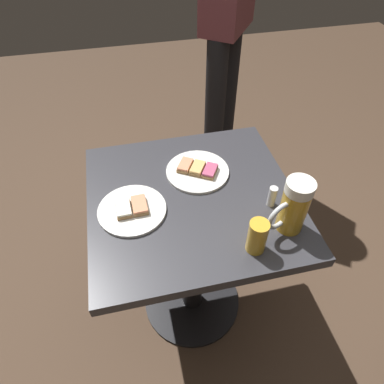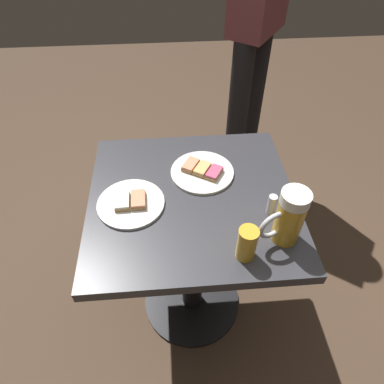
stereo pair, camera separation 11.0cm
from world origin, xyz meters
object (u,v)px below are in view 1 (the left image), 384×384
Objects in this scene: plate_far at (132,209)px; beer_mug at (293,207)px; beer_glass_small at (257,237)px; salt_shaker at (272,196)px; patron_standing at (227,16)px; plate_near at (197,171)px.

plate_far is 0.48m from beer_mug.
beer_glass_small is 1.50× the size of salt_shaker.
plate_far is 0.13× the size of patron_standing.
beer_mug is (0.29, 0.20, 0.08)m from plate_near.
beer_mug is 2.53× the size of salt_shaker.
beer_mug is 0.11× the size of patron_standing.
patron_standing is at bearing 157.42° from plate_near.
beer_mug is at bearing 7.71° from salt_shaker.
salt_shaker is (0.20, 0.19, 0.03)m from plate_near.
plate_near is 3.05× the size of salt_shaker.
salt_shaker is (-0.15, 0.11, -0.02)m from beer_glass_small.
beer_glass_small is 0.18m from salt_shaker.
salt_shaker is at bearing 80.97° from plate_far.
beer_glass_small is at bearing -66.99° from beer_mug.
patron_standing is at bearing 148.46° from plate_far.
salt_shaker reaches higher than plate_far.
plate_far is at bearing -99.03° from salt_shaker.
plate_near is at bearing 118.15° from plate_far.
beer_mug reaches higher than salt_shaker.
plate_far is 1.99× the size of beer_glass_small.
plate_near is at bearing 13.23° from patron_standing.
salt_shaker is at bearing 27.51° from patron_standing.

